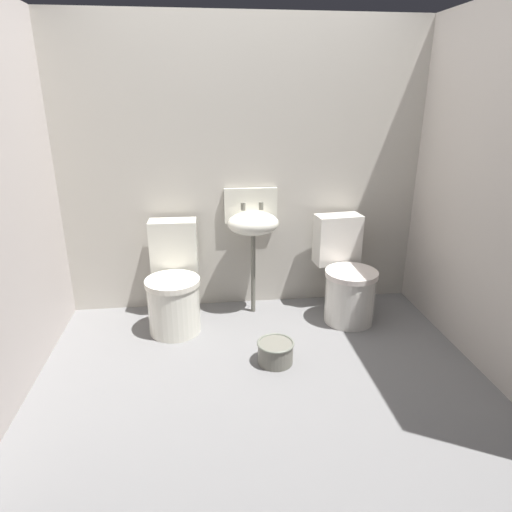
{
  "coord_description": "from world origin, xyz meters",
  "views": [
    {
      "loc": [
        -0.32,
        -2.41,
        1.69
      ],
      "look_at": [
        0.0,
        0.26,
        0.7
      ],
      "focal_mm": 31.23,
      "sensor_mm": 36.0,
      "label": 1
    }
  ],
  "objects_px": {
    "sink": "(253,222)",
    "bucket": "(275,352)",
    "toilet_left": "(174,287)",
    "toilet_right": "(346,279)"
  },
  "relations": [
    {
      "from": "toilet_left",
      "to": "bucket",
      "type": "xyz_separation_m",
      "value": [
        0.68,
        -0.59,
        -0.24
      ]
    },
    {
      "from": "toilet_left",
      "to": "toilet_right",
      "type": "height_order",
      "value": "same"
    },
    {
      "from": "toilet_right",
      "to": "sink",
      "type": "relative_size",
      "value": 0.79
    },
    {
      "from": "toilet_right",
      "to": "sink",
      "type": "height_order",
      "value": "sink"
    },
    {
      "from": "sink",
      "to": "toilet_right",
      "type": "bearing_deg",
      "value": -14.74
    },
    {
      "from": "toilet_left",
      "to": "toilet_right",
      "type": "xyz_separation_m",
      "value": [
        1.33,
        0.0,
        0.0
      ]
    },
    {
      "from": "sink",
      "to": "bucket",
      "type": "bearing_deg",
      "value": -85.43
    },
    {
      "from": "toilet_left",
      "to": "bucket",
      "type": "bearing_deg",
      "value": 139.9
    },
    {
      "from": "toilet_right",
      "to": "bucket",
      "type": "relative_size",
      "value": 3.15
    },
    {
      "from": "toilet_left",
      "to": "sink",
      "type": "distance_m",
      "value": 0.78
    }
  ]
}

